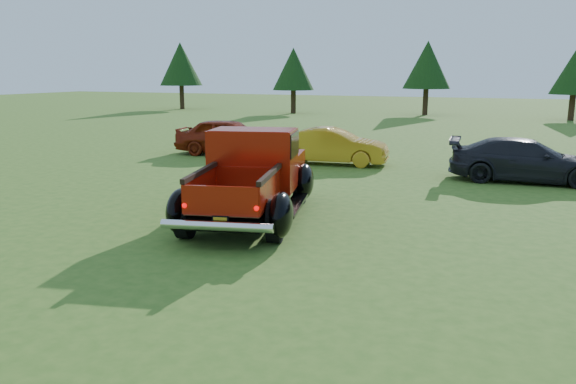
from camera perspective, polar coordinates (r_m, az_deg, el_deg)
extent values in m
plane|color=#38611B|center=(9.70, 2.46, -5.45)|extent=(120.00, 120.00, 0.00)
cylinder|color=#332114|center=(46.19, -10.72, 9.44)|extent=(0.36, 0.36, 1.87)
cone|color=black|center=(46.15, -10.85, 12.66)|extent=(3.33, 3.33, 3.33)
cylinder|color=#332114|center=(40.68, 0.55, 9.16)|extent=(0.36, 0.36, 1.66)
cone|color=black|center=(40.63, 0.56, 12.40)|extent=(2.94, 2.94, 2.94)
cylinder|color=#332114|center=(40.22, 13.78, 8.88)|extent=(0.36, 0.36, 1.80)
cone|color=black|center=(40.18, 13.96, 12.44)|extent=(3.20, 3.20, 3.20)
cylinder|color=#332114|center=(38.86, 26.87, 7.68)|extent=(0.36, 0.36, 1.58)
cone|color=black|center=(38.81, 27.18, 10.91)|extent=(2.82, 2.82, 2.82)
cylinder|color=black|center=(10.19, -10.34, -2.53)|extent=(0.40, 0.80, 0.77)
cylinder|color=black|center=(9.78, -1.28, -2.96)|extent=(0.40, 0.80, 0.77)
cylinder|color=black|center=(13.05, -5.86, 0.81)|extent=(0.40, 0.80, 0.77)
cylinder|color=black|center=(12.72, 1.24, 0.59)|extent=(0.40, 0.80, 0.77)
cube|color=black|center=(11.43, -3.85, -0.52)|extent=(2.33, 4.69, 0.19)
cube|color=#971508|center=(12.87, -2.29, 2.71)|extent=(1.91, 1.77, 0.59)
cube|color=silver|center=(13.59, -1.66, 3.17)|extent=(1.51, 0.40, 0.48)
cube|color=#971508|center=(11.62, -3.53, 3.30)|extent=(1.91, 1.46, 1.25)
cube|color=black|center=(11.57, -3.55, 4.94)|extent=(1.93, 1.38, 0.48)
cube|color=#971508|center=(11.54, -3.57, 6.22)|extent=(1.82, 1.35, 0.08)
cube|color=brown|center=(10.26, -5.37, -1.07)|extent=(1.70, 2.16, 0.05)
cube|color=#971508|center=(10.39, -8.86, 0.41)|extent=(0.48, 1.88, 0.50)
cube|color=#971508|center=(10.07, -1.84, 0.17)|extent=(0.48, 1.88, 0.50)
cube|color=#971508|center=(11.12, -4.16, 1.29)|extent=(1.27, 0.34, 0.50)
cube|color=#971508|center=(9.31, -6.89, -0.90)|extent=(1.27, 0.35, 0.50)
cube|color=black|center=(10.33, -8.91, 2.02)|extent=(0.52, 1.89, 0.09)
cube|color=black|center=(10.01, -1.85, 1.83)|extent=(0.52, 1.89, 0.09)
ellipsoid|color=black|center=(10.20, -10.87, -1.88)|extent=(0.66, 1.09, 0.84)
ellipsoid|color=black|center=(9.73, -0.73, -2.33)|extent=(0.66, 1.09, 0.84)
ellipsoid|color=black|center=(13.05, -6.28, 1.32)|extent=(0.66, 1.09, 0.84)
ellipsoid|color=black|center=(12.69, 1.67, 1.08)|extent=(0.66, 1.09, 0.84)
cube|color=black|center=(11.65, -8.26, -0.96)|extent=(0.76, 2.03, 0.06)
cube|color=black|center=(11.24, 0.63, -1.31)|extent=(0.76, 2.03, 0.06)
cylinder|color=silver|center=(9.17, -7.24, -3.45)|extent=(1.85, 0.57, 0.15)
cube|color=black|center=(9.35, -6.90, -2.85)|extent=(0.28, 0.08, 0.14)
cube|color=gold|center=(9.34, -6.92, -2.86)|extent=(0.23, 0.06, 0.10)
sphere|color=#CC0505|center=(9.49, -10.48, -1.36)|extent=(0.09, 0.09, 0.09)
sphere|color=#CC0505|center=(9.15, -3.23, -1.67)|extent=(0.09, 0.09, 0.09)
imported|color=maroon|center=(20.36, -6.02, 5.63)|extent=(3.99, 2.05, 1.30)
imported|color=#C68B1A|center=(18.18, 4.57, 4.67)|extent=(3.65, 1.63, 1.16)
imported|color=black|center=(16.53, 22.99, 3.00)|extent=(4.11, 1.88, 1.16)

